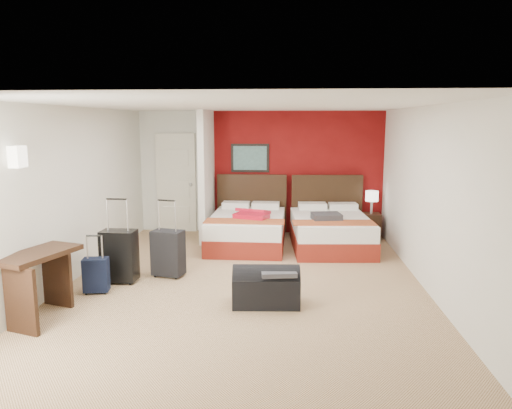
# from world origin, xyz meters

# --- Properties ---
(ground) EXTENTS (6.50, 6.50, 0.00)m
(ground) POSITION_xyz_m (0.00, 0.00, 0.00)
(ground) COLOR tan
(ground) RESTS_ON ground
(room_walls) EXTENTS (5.02, 6.52, 2.50)m
(room_walls) POSITION_xyz_m (-1.40, 1.42, 1.26)
(room_walls) COLOR white
(room_walls) RESTS_ON ground
(red_accent_panel) EXTENTS (3.50, 0.04, 2.50)m
(red_accent_panel) POSITION_xyz_m (0.75, 3.23, 1.25)
(red_accent_panel) COLOR maroon
(red_accent_panel) RESTS_ON ground
(partition_wall) EXTENTS (0.12, 1.20, 2.50)m
(partition_wall) POSITION_xyz_m (-1.00, 2.61, 1.25)
(partition_wall) COLOR silver
(partition_wall) RESTS_ON ground
(entry_door) EXTENTS (0.82, 0.06, 2.05)m
(entry_door) POSITION_xyz_m (-1.75, 3.20, 1.02)
(entry_door) COLOR silver
(entry_door) RESTS_ON ground
(bed_left) EXTENTS (1.37, 1.94, 0.58)m
(bed_left) POSITION_xyz_m (-0.15, 2.05, 0.29)
(bed_left) COLOR white
(bed_left) RESTS_ON ground
(bed_right) EXTENTS (1.49, 2.03, 0.58)m
(bed_right) POSITION_xyz_m (1.37, 2.02, 0.29)
(bed_right) COLOR white
(bed_right) RESTS_ON ground
(red_suitcase_open) EXTENTS (0.79, 0.93, 0.10)m
(red_suitcase_open) POSITION_xyz_m (-0.05, 1.95, 0.63)
(red_suitcase_open) COLOR red
(red_suitcase_open) RESTS_ON bed_left
(jacket_bundle) EXTENTS (0.55, 0.47, 0.12)m
(jacket_bundle) POSITION_xyz_m (1.27, 1.72, 0.64)
(jacket_bundle) COLOR #393A3E
(jacket_bundle) RESTS_ON bed_right
(nightstand) EXTENTS (0.36, 0.36, 0.50)m
(nightstand) POSITION_xyz_m (2.22, 2.80, 0.25)
(nightstand) COLOR black
(nightstand) RESTS_ON ground
(table_lamp) EXTENTS (0.32, 0.32, 0.45)m
(table_lamp) POSITION_xyz_m (2.22, 2.80, 0.73)
(table_lamp) COLOR white
(table_lamp) RESTS_ON nightstand
(suitcase_black) EXTENTS (0.50, 0.32, 0.73)m
(suitcase_black) POSITION_xyz_m (-1.80, -0.12, 0.36)
(suitcase_black) COLOR black
(suitcase_black) RESTS_ON ground
(suitcase_charcoal) EXTENTS (0.50, 0.37, 0.67)m
(suitcase_charcoal) POSITION_xyz_m (-1.17, 0.19, 0.33)
(suitcase_charcoal) COLOR black
(suitcase_charcoal) RESTS_ON ground
(suitcase_navy) EXTENTS (0.35, 0.25, 0.45)m
(suitcase_navy) POSITION_xyz_m (-1.96, -0.58, 0.23)
(suitcase_navy) COLOR black
(suitcase_navy) RESTS_ON ground
(duffel_bag) EXTENTS (0.86, 0.49, 0.42)m
(duffel_bag) POSITION_xyz_m (0.34, -0.85, 0.21)
(duffel_bag) COLOR black
(duffel_bag) RESTS_ON ground
(jacket_draped) EXTENTS (0.48, 0.42, 0.06)m
(jacket_draped) POSITION_xyz_m (0.49, -0.90, 0.45)
(jacket_draped) COLOR #3E3E44
(jacket_draped) RESTS_ON duffel_bag
(desk) EXTENTS (0.75, 1.07, 0.81)m
(desk) POSITION_xyz_m (-2.26, -1.46, 0.40)
(desk) COLOR #321B10
(desk) RESTS_ON ground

